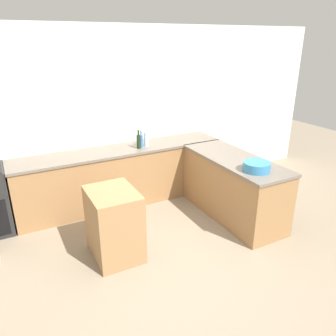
# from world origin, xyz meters

# --- Properties ---
(ground_plane) EXTENTS (14.00, 14.00, 0.00)m
(ground_plane) POSITION_xyz_m (0.00, 0.00, 0.00)
(ground_plane) COLOR gray
(wall_back) EXTENTS (8.00, 0.06, 2.70)m
(wall_back) POSITION_xyz_m (0.00, 2.11, 1.35)
(wall_back) COLOR silver
(wall_back) RESTS_ON ground_plane
(counter_back) EXTENTS (3.27, 0.62, 0.91)m
(counter_back) POSITION_xyz_m (0.00, 1.78, 0.46)
(counter_back) COLOR olive
(counter_back) RESTS_ON ground_plane
(counter_peninsula) EXTENTS (0.69, 1.76, 0.91)m
(counter_peninsula) POSITION_xyz_m (1.29, 0.62, 0.46)
(counter_peninsula) COLOR olive
(counter_peninsula) RESTS_ON ground_plane
(island_table) EXTENTS (0.54, 0.68, 0.86)m
(island_table) POSITION_xyz_m (-0.58, 0.48, 0.43)
(island_table) COLOR #997047
(island_table) RESTS_ON ground_plane
(mixing_bowl) EXTENTS (0.35, 0.35, 0.12)m
(mixing_bowl) POSITION_xyz_m (1.22, 0.11, 0.97)
(mixing_bowl) COLOR teal
(mixing_bowl) RESTS_ON counter_peninsula
(wine_bottle_dark) EXTENTS (0.07, 0.07, 0.29)m
(wine_bottle_dark) POSITION_xyz_m (0.26, 1.67, 1.02)
(wine_bottle_dark) COLOR black
(wine_bottle_dark) RESTS_ON counter_back
(water_bottle_blue) EXTENTS (0.06, 0.06, 0.26)m
(water_bottle_blue) POSITION_xyz_m (0.32, 1.72, 1.01)
(water_bottle_blue) COLOR #386BB7
(water_bottle_blue) RESTS_ON counter_back
(vinegar_bottle_clear) EXTENTS (0.07, 0.07, 0.31)m
(vinegar_bottle_clear) POSITION_xyz_m (0.40, 1.72, 1.03)
(vinegar_bottle_clear) COLOR silver
(vinegar_bottle_clear) RESTS_ON counter_back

